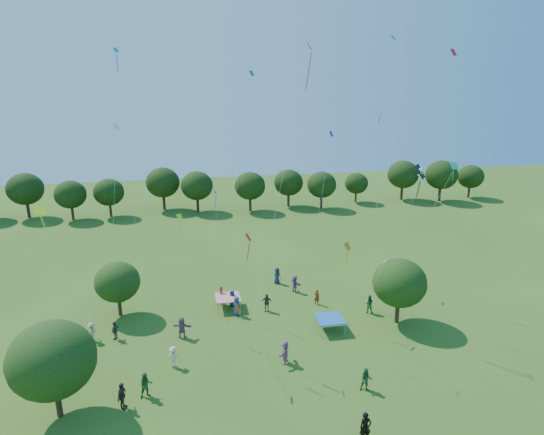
{
  "coord_description": "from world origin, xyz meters",
  "views": [
    {
      "loc": [
        -6.02,
        -17.43,
        20.64
      ],
      "look_at": [
        0.0,
        14.0,
        11.0
      ],
      "focal_mm": 32.0,
      "sensor_mm": 36.0,
      "label": 1
    }
  ],
  "objects_px": {
    "near_tree_west": "(52,360)",
    "man_in_black": "(365,427)",
    "near_tree_north": "(117,282)",
    "tent_red_stripe": "(228,297)",
    "red_high_kite": "(298,107)",
    "pirate_kite": "(419,176)",
    "near_tree_east": "(400,283)",
    "tent_blue": "(330,319)"
  },
  "relations": [
    {
      "from": "near_tree_north",
      "to": "red_high_kite",
      "type": "distance_m",
      "value": 21.42
    },
    {
      "from": "near_tree_west",
      "to": "man_in_black",
      "type": "bearing_deg",
      "value": -17.45
    },
    {
      "from": "near_tree_west",
      "to": "tent_blue",
      "type": "height_order",
      "value": "near_tree_west"
    },
    {
      "from": "near_tree_north",
      "to": "tent_blue",
      "type": "distance_m",
      "value": 18.52
    },
    {
      "from": "red_high_kite",
      "to": "near_tree_west",
      "type": "bearing_deg",
      "value": -150.59
    },
    {
      "from": "tent_red_stripe",
      "to": "red_high_kite",
      "type": "relative_size",
      "value": 0.1
    },
    {
      "from": "man_in_black",
      "to": "near_tree_east",
      "type": "bearing_deg",
      "value": 62.97
    },
    {
      "from": "near_tree_east",
      "to": "tent_blue",
      "type": "bearing_deg",
      "value": -178.14
    },
    {
      "from": "near_tree_west",
      "to": "red_high_kite",
      "type": "xyz_separation_m",
      "value": [
        17.42,
        9.82,
        14.06
      ]
    },
    {
      "from": "pirate_kite",
      "to": "near_tree_west",
      "type": "bearing_deg",
      "value": -173.67
    },
    {
      "from": "near_tree_west",
      "to": "tent_red_stripe",
      "type": "relative_size",
      "value": 2.89
    },
    {
      "from": "near_tree_west",
      "to": "near_tree_east",
      "type": "xyz_separation_m",
      "value": [
        25.78,
        7.13,
        -0.35
      ]
    },
    {
      "from": "near_tree_north",
      "to": "man_in_black",
      "type": "xyz_separation_m",
      "value": [
        15.61,
        -18.53,
        -2.25
      ]
    },
    {
      "from": "tent_red_stripe",
      "to": "pirate_kite",
      "type": "distance_m",
      "value": 20.34
    },
    {
      "from": "near_tree_north",
      "to": "man_in_black",
      "type": "bearing_deg",
      "value": -49.88
    },
    {
      "from": "near_tree_east",
      "to": "near_tree_west",
      "type": "bearing_deg",
      "value": -164.54
    },
    {
      "from": "tent_red_stripe",
      "to": "man_in_black",
      "type": "xyz_separation_m",
      "value": [
        6.12,
        -18.12,
        -0.09
      ]
    },
    {
      "from": "near_tree_west",
      "to": "tent_red_stripe",
      "type": "bearing_deg",
      "value": 46.57
    },
    {
      "from": "near_tree_north",
      "to": "red_high_kite",
      "type": "height_order",
      "value": "red_high_kite"
    },
    {
      "from": "near_tree_north",
      "to": "near_tree_east",
      "type": "xyz_separation_m",
      "value": [
        23.47,
        -5.76,
        0.47
      ]
    },
    {
      "from": "near_tree_west",
      "to": "man_in_black",
      "type": "xyz_separation_m",
      "value": [
        17.93,
        -5.64,
        -3.06
      ]
    },
    {
      "from": "man_in_black",
      "to": "near_tree_north",
      "type": "bearing_deg",
      "value": 134.69
    },
    {
      "from": "near_tree_west",
      "to": "man_in_black",
      "type": "height_order",
      "value": "near_tree_west"
    },
    {
      "from": "near_tree_north",
      "to": "man_in_black",
      "type": "distance_m",
      "value": 24.34
    },
    {
      "from": "man_in_black",
      "to": "red_high_kite",
      "type": "height_order",
      "value": "red_high_kite"
    },
    {
      "from": "tent_blue",
      "to": "red_high_kite",
      "type": "distance_m",
      "value": 17.42
    },
    {
      "from": "near_tree_east",
      "to": "man_in_black",
      "type": "relative_size",
      "value": 3.01
    },
    {
      "from": "pirate_kite",
      "to": "red_high_kite",
      "type": "distance_m",
      "value": 10.79
    },
    {
      "from": "red_high_kite",
      "to": "tent_red_stripe",
      "type": "bearing_deg",
      "value": 154.63
    },
    {
      "from": "tent_blue",
      "to": "pirate_kite",
      "type": "height_order",
      "value": "pirate_kite"
    },
    {
      "from": "near_tree_north",
      "to": "man_in_black",
      "type": "height_order",
      "value": "near_tree_north"
    },
    {
      "from": "man_in_black",
      "to": "red_high_kite",
      "type": "relative_size",
      "value": 0.09
    },
    {
      "from": "pirate_kite",
      "to": "red_high_kite",
      "type": "height_order",
      "value": "red_high_kite"
    },
    {
      "from": "pirate_kite",
      "to": "near_tree_north",
      "type": "bearing_deg",
      "value": 155.11
    },
    {
      "from": "tent_red_stripe",
      "to": "near_tree_west",
      "type": "bearing_deg",
      "value": -133.43
    },
    {
      "from": "near_tree_west",
      "to": "pirate_kite",
      "type": "bearing_deg",
      "value": 6.33
    },
    {
      "from": "tent_red_stripe",
      "to": "red_high_kite",
      "type": "distance_m",
      "value": 18.12
    },
    {
      "from": "man_in_black",
      "to": "near_tree_west",
      "type": "bearing_deg",
      "value": 167.12
    },
    {
      "from": "tent_red_stripe",
      "to": "tent_blue",
      "type": "relative_size",
      "value": 1.0
    },
    {
      "from": "near_tree_west",
      "to": "pirate_kite",
      "type": "distance_m",
      "value": 26.32
    },
    {
      "from": "near_tree_east",
      "to": "pirate_kite",
      "type": "distance_m",
      "value": 11.14
    },
    {
      "from": "man_in_black",
      "to": "red_high_kite",
      "type": "distance_m",
      "value": 23.07
    }
  ]
}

